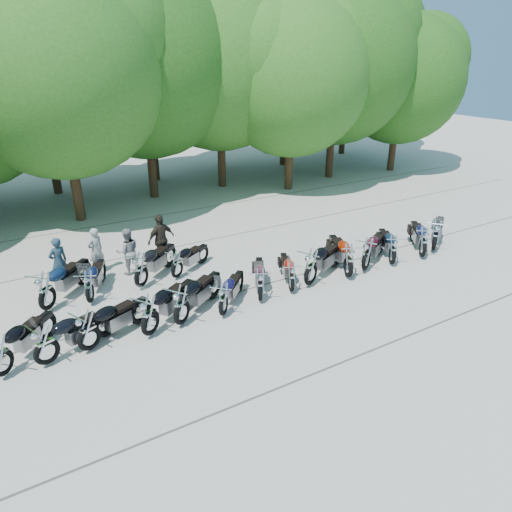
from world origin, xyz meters
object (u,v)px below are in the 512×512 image
motorcycle_0 (1,354)px  motorcycle_6 (260,284)px  motorcycle_8 (311,266)px  motorcycle_16 (141,269)px  motorcycle_4 (181,304)px  rider_2 (161,239)px  motorcycle_7 (291,276)px  rider_0 (59,262)px  motorcycle_2 (88,330)px  motorcycle_11 (393,249)px  motorcycle_1 (45,343)px  motorcycle_15 (89,286)px  motorcycle_9 (349,259)px  motorcycle_12 (424,241)px  motorcycle_13 (436,235)px  motorcycle_10 (367,253)px  rider_3 (96,251)px  motorcycle_5 (223,298)px  rider_1 (128,251)px  motorcycle_14 (46,290)px  motorcycle_3 (149,314)px  motorcycle_17 (177,263)px

motorcycle_0 → motorcycle_6: bearing=-137.1°
motorcycle_8 → motorcycle_16: size_ratio=1.04×
motorcycle_4 → rider_2: size_ratio=1.32×
motorcycle_7 → rider_0: size_ratio=1.24×
motorcycle_2 → motorcycle_11: size_ratio=1.03×
motorcycle_1 → motorcycle_8: 7.94m
motorcycle_2 → rider_0: bearing=-23.7°
motorcycle_2 → motorcycle_15: size_ratio=1.07×
motorcycle_9 → motorcycle_16: 6.79m
motorcycle_4 → motorcycle_15: size_ratio=1.14×
motorcycle_12 → motorcycle_13: motorcycle_13 is taller
motorcycle_15 → motorcycle_16: 1.65m
motorcycle_10 → rider_3: size_ratio=1.50×
motorcycle_11 → motorcycle_13: (2.26, 0.05, 0.07)m
motorcycle_16 → rider_3: size_ratio=1.51×
motorcycle_1 → motorcycle_9: bearing=-111.1°
motorcycle_5 → motorcycle_2: bearing=42.4°
motorcycle_8 → motorcycle_13: (5.75, -0.10, -0.02)m
motorcycle_6 → rider_1: 4.88m
motorcycle_11 → motorcycle_14: 11.39m
motorcycle_8 → motorcycle_5: bearing=69.6°
motorcycle_9 → motorcycle_13: size_ratio=0.99×
motorcycle_1 → rider_1: (3.16, 4.06, 0.18)m
motorcycle_0 → motorcycle_5: bearing=-139.2°
motorcycle_0 → rider_3: (3.18, 4.63, 0.18)m
motorcycle_5 → motorcycle_16: (-1.50, 2.86, 0.10)m
motorcycle_5 → rider_1: bearing=-24.8°
motorcycle_10 → motorcycle_13: bearing=-120.7°
motorcycle_7 → rider_3: (-4.92, 4.59, 0.24)m
motorcycle_5 → rider_0: rider_0 is taller
motorcycle_2 → motorcycle_16: motorcycle_16 is taller
motorcycle_1 → motorcycle_15: 3.01m
rider_0 → rider_2: bearing=160.2°
motorcycle_0 → rider_1: bearing=-93.2°
motorcycle_7 → motorcycle_5: bearing=29.3°
motorcycle_6 → rider_1: rider_1 is taller
motorcycle_4 → motorcycle_9: (5.91, -0.07, 0.01)m
motorcycle_3 → motorcycle_17: 3.42m
motorcycle_8 → motorcycle_13: bearing=-115.8°
motorcycle_10 → rider_1: rider_1 is taller
motorcycle_1 → motorcycle_10: motorcycle_10 is taller
motorcycle_6 → rider_2: rider_2 is taller
motorcycle_8 → motorcycle_11: bearing=-117.3°
motorcycle_0 → rider_2: size_ratio=1.21×
motorcycle_17 → motorcycle_13: bearing=-137.9°
motorcycle_3 → motorcycle_12: (10.31, -0.09, -0.02)m
motorcycle_7 → rider_0: rider_0 is taller
motorcycle_16 → rider_1: 1.30m
motorcycle_5 → motorcycle_15: (-3.14, 2.69, 0.02)m
motorcycle_11 → motorcycle_12: 1.43m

